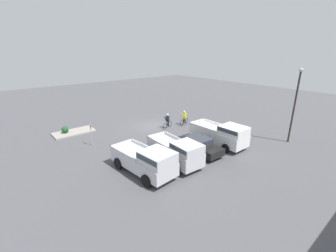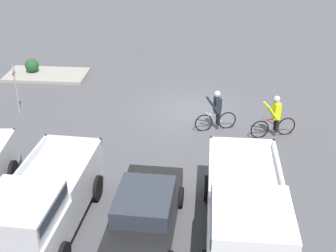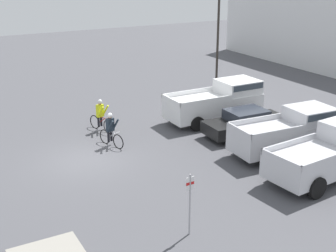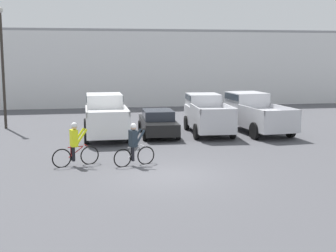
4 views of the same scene
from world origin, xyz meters
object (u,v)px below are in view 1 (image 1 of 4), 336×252
pickup_truck_1 (177,151)px  cyclist_1 (184,118)px  pickup_truck_0 (221,134)px  lamppost (295,101)px  cyclist_0 (168,121)px  shrub (65,130)px  fire_lane_sign (91,132)px  pickup_truck_2 (147,160)px  sedan_0 (198,145)px

pickup_truck_1 → cyclist_1: size_ratio=2.83×
cyclist_1 → pickup_truck_0: bearing=77.0°
pickup_truck_0 → lamppost: 7.44m
cyclist_0 → lamppost: lamppost is taller
cyclist_1 → shrub: size_ratio=2.55×
pickup_truck_0 → fire_lane_sign: size_ratio=2.52×
pickup_truck_0 → cyclist_0: (0.76, -6.95, -0.29)m
pickup_truck_2 → shrub: 12.43m
pickup_truck_2 → cyclist_1: bearing=-146.9°
sedan_0 → shrub: sedan_0 is taller
pickup_truck_1 → lamppost: bearing=161.9°
cyclist_1 → fire_lane_sign: bearing=-5.9°
pickup_truck_2 → fire_lane_sign: bearing=-82.7°
cyclist_0 → shrub: cyclist_0 is taller
pickup_truck_1 → pickup_truck_0: bearing=-179.6°
pickup_truck_0 → fire_lane_sign: (9.33, -7.71, 0.21)m
pickup_truck_1 → shrub: 13.32m
pickup_truck_1 → fire_lane_sign: size_ratio=2.35×
lamppost → shrub: 23.06m
lamppost → pickup_truck_0: bearing=-33.3°
pickup_truck_0 → pickup_truck_2: (8.36, -0.13, 0.00)m
cyclist_0 → lamppost: 12.91m
sedan_0 → fire_lane_sign: fire_lane_sign is taller
sedan_0 → lamppost: lamppost is taller
cyclist_0 → pickup_truck_2: bearing=41.9°
sedan_0 → pickup_truck_1: size_ratio=0.88×
lamppost → pickup_truck_2: bearing=-15.4°
pickup_truck_0 → pickup_truck_1: bearing=0.4°
lamppost → shrub: lamppost is taller
cyclist_0 → sedan_0: bearing=73.0°
sedan_0 → cyclist_0: bearing=-107.0°
cyclist_1 → fire_lane_sign: (10.85, -1.13, 0.47)m
pickup_truck_1 → cyclist_1: 9.74m
cyclist_0 → cyclist_1: (-2.27, 0.37, 0.02)m
pickup_truck_2 → cyclist_1: (-9.87, -6.45, -0.27)m
cyclist_0 → cyclist_1: size_ratio=0.94×
cyclist_1 → shrub: 13.25m
pickup_truck_1 → pickup_truck_2: bearing=-3.7°
pickup_truck_1 → lamppost: lamppost is taller
fire_lane_sign → shrub: fire_lane_sign is taller
fire_lane_sign → sedan_0: bearing=131.3°
pickup_truck_0 → pickup_truck_2: bearing=-0.9°
pickup_truck_0 → sedan_0: size_ratio=1.22×
sedan_0 → pickup_truck_2: 5.58m
sedan_0 → pickup_truck_1: pickup_truck_1 is taller
cyclist_1 → fire_lane_sign: 10.92m
sedan_0 → fire_lane_sign: size_ratio=2.06×
sedan_0 → lamppost: 10.00m
fire_lane_sign → pickup_truck_1: bearing=115.6°
cyclist_1 → lamppost: lamppost is taller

